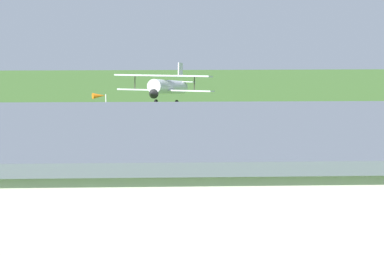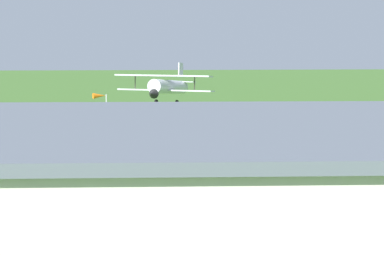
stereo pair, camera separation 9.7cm
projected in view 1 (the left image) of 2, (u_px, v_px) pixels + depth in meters
The scene contains 6 objects.
ground_plane at pixel (244, 161), 56.46m from camera, with size 400.00×400.00×0.00m, color #3D6628.
hangar at pixel (293, 224), 23.01m from camera, with size 29.39×16.62×7.53m.
biplane at pixel (167, 86), 55.04m from camera, with size 8.49×8.09×3.74m.
car_grey at pixel (1, 217), 35.06m from camera, with size 2.44×4.81×1.58m.
person_by_parked_cars at pixel (60, 219), 34.73m from camera, with size 0.53×0.53×1.60m.
windsock at pixel (100, 99), 64.38m from camera, with size 1.48×1.07×5.36m.
Camera 1 is at (9.00, 55.06, 10.22)m, focal length 59.77 mm.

